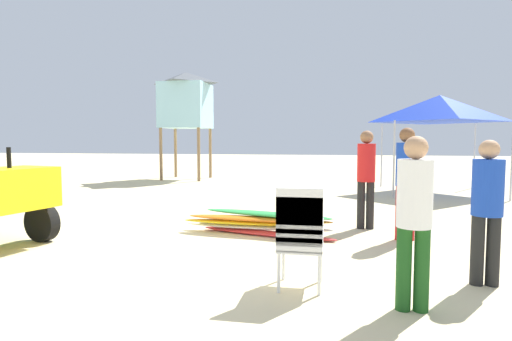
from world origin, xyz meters
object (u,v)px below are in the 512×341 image
stacked_plastic_chairs (300,230)px  lifeguard_near_left (487,203)px  lifeguard_far_right (414,212)px  popup_canopy (439,109)px  lifeguard_near_center (366,172)px  lifeguard_near_right (406,175)px  lifeguard_tower (186,100)px  surfboard_pile (260,223)px

stacked_plastic_chairs → lifeguard_near_left: (1.99, 0.53, 0.27)m
stacked_plastic_chairs → lifeguard_far_right: bearing=-17.5°
stacked_plastic_chairs → popup_canopy: size_ratio=0.37×
lifeguard_far_right → popup_canopy: (2.39, 9.42, 1.60)m
lifeguard_near_center → lifeguard_far_right: lifeguard_near_center is taller
lifeguard_near_right → lifeguard_tower: 11.95m
surfboard_pile → lifeguard_tower: (-4.71, 9.45, 3.02)m
surfboard_pile → popup_canopy: bearing=56.6°
surfboard_pile → lifeguard_far_right: bearing=-55.6°
lifeguard_near_left → lifeguard_tower: size_ratio=0.37×
lifeguard_near_center → lifeguard_near_right: (0.56, -0.77, 0.02)m
surfboard_pile → popup_canopy: 8.22m
lifeguard_near_center → lifeguard_tower: bearing=127.0°
surfboard_pile → lifeguard_far_right: 3.52m
stacked_plastic_chairs → lifeguard_near_right: (1.48, 2.55, 0.39)m
lifeguard_tower → popup_canopy: bearing=-17.6°
stacked_plastic_chairs → lifeguard_near_right: size_ratio=0.62×
stacked_plastic_chairs → lifeguard_near_left: bearing=14.8°
popup_canopy → lifeguard_tower: bearing=162.4°
lifeguard_near_center → lifeguard_tower: size_ratio=0.41×
surfboard_pile → popup_canopy: size_ratio=0.89×
lifeguard_near_right → surfboard_pile: bearing=-178.7°
lifeguard_near_right → lifeguard_far_right: size_ratio=1.10×
stacked_plastic_chairs → surfboard_pile: size_ratio=0.41×
lifeguard_far_right → lifeguard_tower: lifeguard_tower is taller
lifeguard_near_right → stacked_plastic_chairs: bearing=-120.1°
lifeguard_near_right → lifeguard_far_right: lifeguard_near_right is taller
stacked_plastic_chairs → lifeguard_far_right: lifeguard_far_right is taller
lifeguard_near_left → lifeguard_far_right: lifeguard_far_right is taller
lifeguard_far_right → stacked_plastic_chairs: bearing=162.5°
surfboard_pile → stacked_plastic_chairs: bearing=-70.8°
surfboard_pile → lifeguard_near_left: size_ratio=1.68×
lifeguard_near_left → popup_canopy: popup_canopy is taller
lifeguard_near_left → lifeguard_near_center: (-1.07, 2.80, 0.11)m
lifeguard_near_center → lifeguard_far_right: (0.16, -3.67, -0.08)m
popup_canopy → lifeguard_near_left: bearing=-99.8°
lifeguard_near_right → lifeguard_near_left: bearing=-75.8°
lifeguard_near_center → lifeguard_near_right: lifeguard_near_right is taller
lifeguard_far_right → lifeguard_tower: 14.16m
lifeguard_far_right → popup_canopy: bearing=75.8°
surfboard_pile → lifeguard_far_right: lifeguard_far_right is taller
lifeguard_near_left → lifeguard_far_right: 1.26m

